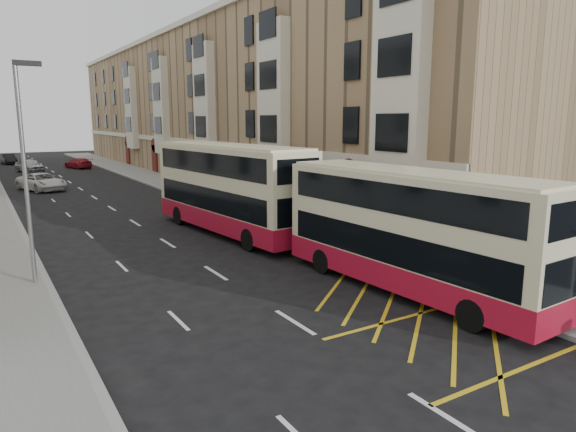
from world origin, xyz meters
TOP-DOWN VIEW (x-y plane):
  - ground at (0.00, 0.00)m, footprint 200.00×200.00m
  - pavement_right at (8.00, 30.00)m, footprint 4.00×120.00m
  - kerb_right at (6.00, 30.00)m, footprint 0.25×120.00m
  - kerb_left at (-6.00, 30.00)m, footprint 0.25×120.00m
  - road_markings at (0.00, 45.00)m, footprint 10.00×110.00m
  - terrace_right at (14.88, 45.38)m, footprint 10.75×79.00m
  - guard_railing at (6.25, 5.75)m, footprint 0.06×6.56m
  - street_lamp_near at (-6.35, 12.00)m, footprint 0.93×0.18m
  - double_decker_front at (5.00, 4.28)m, footprint 3.10×11.13m
  - double_decker_rear at (3.69, 16.39)m, footprint 3.84×12.28m
  - pedestrian_mid at (7.47, 2.93)m, footprint 1.16×1.10m
  - pedestrian_far at (6.49, 1.14)m, footprint 1.10×0.60m
  - white_van at (-3.03, 40.68)m, footprint 4.10×5.94m
  - car_silver at (-2.39, 58.52)m, footprint 3.24×4.97m
  - car_dark at (-3.79, 72.49)m, footprint 1.98×4.49m
  - car_red at (3.38, 60.85)m, footprint 3.15×4.92m

SIDE VIEW (x-z plane):
  - ground at x=0.00m, z-range 0.00..0.00m
  - road_markings at x=0.00m, z-range 0.00..0.01m
  - pavement_right at x=8.00m, z-range 0.00..0.15m
  - kerb_right at x=6.00m, z-range 0.00..0.15m
  - kerb_left at x=-6.00m, z-range 0.00..0.15m
  - car_red at x=3.38m, z-range 0.00..1.33m
  - car_dark at x=-3.79m, z-range 0.00..1.43m
  - white_van at x=-3.03m, z-range 0.00..1.51m
  - car_silver at x=-2.39m, z-range 0.00..1.57m
  - guard_railing at x=6.25m, z-range 0.35..1.36m
  - pedestrian_far at x=6.49m, z-range 0.15..1.93m
  - pedestrian_mid at x=7.47m, z-range 0.15..2.05m
  - double_decker_front at x=5.00m, z-range 0.04..4.43m
  - double_decker_rear at x=3.69m, z-range 0.04..4.86m
  - street_lamp_near at x=-6.35m, z-range 0.64..8.64m
  - terrace_right at x=14.88m, z-range -0.10..15.15m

